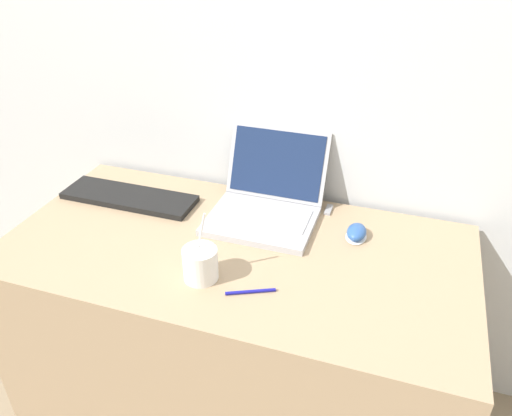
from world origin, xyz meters
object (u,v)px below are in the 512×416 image
computer_mouse (357,233)px  usb_stick (329,210)px  drink_cup (200,263)px  external_keyboard (129,197)px  pen (251,292)px  laptop (267,200)px

computer_mouse → usb_stick: size_ratio=1.52×
computer_mouse → drink_cup: bearing=-138.6°
drink_cup → usb_stick: size_ratio=3.30×
external_keyboard → usb_stick: size_ratio=7.66×
computer_mouse → usb_stick: 0.17m
computer_mouse → usb_stick: bearing=131.2°
drink_cup → computer_mouse: 0.49m
usb_stick → pen: bearing=-103.4°
pen → external_keyboard: bearing=149.6°
drink_cup → usb_stick: bearing=60.1°
drink_cup → computer_mouse: bearing=41.4°
drink_cup → external_keyboard: (-0.40, 0.30, -0.04)m
laptop → pen: size_ratio=2.88×
usb_stick → pen: same height
drink_cup → computer_mouse: size_ratio=2.17×
computer_mouse → external_keyboard: (-0.77, -0.02, -0.01)m
pen → drink_cup: bearing=173.3°
usb_stick → pen: size_ratio=0.49×
laptop → usb_stick: (0.19, 0.08, -0.05)m
laptop → drink_cup: bearing=-100.9°
computer_mouse → external_keyboard: computer_mouse is taller
laptop → computer_mouse: size_ratio=3.87×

